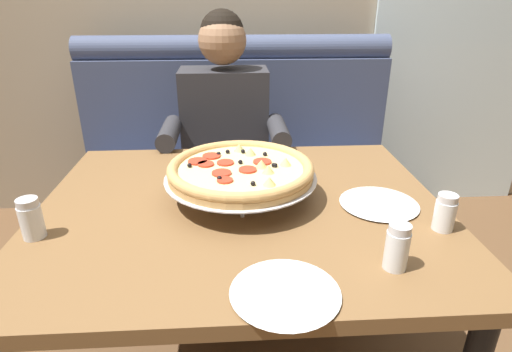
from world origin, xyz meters
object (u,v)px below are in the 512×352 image
diner_main (225,142)px  plate_near_right (285,290)px  dining_table (242,229)px  shaker_oregano (32,221)px  booth_bench (237,180)px  shaker_parmesan (397,250)px  shaker_pepper_flakes (445,215)px  pizza (241,170)px  patio_chair (418,101)px  plate_near_left (379,202)px

diner_main → plate_near_right: size_ratio=5.42×
dining_table → shaker_oregano: bearing=-164.7°
booth_bench → shaker_parmesan: (0.34, -1.30, 0.40)m
booth_bench → shaker_pepper_flakes: booth_bench is taller
dining_table → pizza: size_ratio=2.62×
booth_bench → shaker_oregano: size_ratio=15.48×
shaker_oregano → patio_chair: 3.11m
diner_main → plate_near_right: diner_main is taller
shaker_parmesan → plate_near_right: shaker_parmesan is taller
dining_table → pizza: (0.00, 0.05, 0.18)m
shaker_oregano → plate_near_left: 0.96m
patio_chair → booth_bench: bearing=-141.4°
diner_main → plate_near_left: bearing=-57.5°
booth_bench → plate_near_right: (0.08, -1.38, 0.37)m
patio_chair → shaker_parmesan: bearing=-115.1°
plate_near_right → patio_chair: 2.96m
booth_bench → dining_table: 1.00m
dining_table → plate_near_right: bearing=-79.1°
diner_main → shaker_oregano: 0.98m
shaker_parmesan → dining_table: bearing=135.7°
shaker_parmesan → plate_near_right: 0.28m
diner_main → plate_near_right: 1.12m
shaker_pepper_flakes → patio_chair: patio_chair is taller
shaker_parmesan → plate_near_right: bearing=-163.5°
shaker_pepper_flakes → plate_near_left: 0.19m
pizza → shaker_oregano: pizza is taller
dining_table → shaker_pepper_flakes: size_ratio=11.76×
shaker_parmesan → shaker_oregano: (-0.88, 0.19, -0.00)m
pizza → patio_chair: 2.63m
shaker_parmesan → patio_chair: shaker_parmesan is taller
shaker_pepper_flakes → plate_near_right: 0.51m
plate_near_right → patio_chair: (1.43, 2.58, -0.24)m
plate_near_left → patio_chair: (1.10, 2.20, -0.24)m
dining_table → diner_main: diner_main is taller
booth_bench → pizza: booth_bench is taller
diner_main → shaker_pepper_flakes: (0.59, -0.87, 0.09)m
booth_bench → pizza: bearing=-89.9°
shaker_pepper_flakes → shaker_oregano: (-1.07, 0.03, 0.00)m
dining_table → shaker_oregano: size_ratio=11.00×
shaker_pepper_flakes → pizza: bearing=157.4°
shaker_parmesan → patio_chair: (1.17, 2.50, -0.28)m
diner_main → patio_chair: (1.57, 1.47, -0.19)m
diner_main → plate_near_right: (0.13, -1.11, 0.05)m
plate_near_left → shaker_pepper_flakes: bearing=-49.8°
booth_bench → shaker_pepper_flakes: size_ratio=16.55×
shaker_oregano → shaker_parmesan: bearing=-11.9°
patio_chair → plate_near_left: bearing=-116.7°
dining_table → plate_near_right: (0.08, -0.41, 0.10)m
shaker_pepper_flakes → shaker_parmesan: size_ratio=0.90×
shaker_pepper_flakes → shaker_oregano: shaker_oregano is taller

